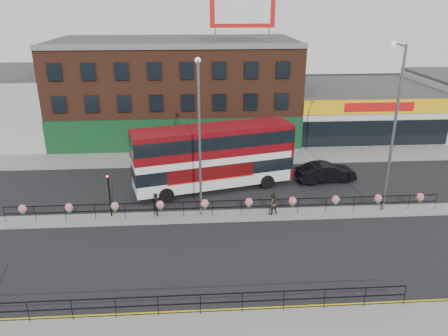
{
  "coord_description": "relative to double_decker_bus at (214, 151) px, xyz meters",
  "views": [
    {
      "loc": [
        -2.02,
        -27.08,
        14.28
      ],
      "look_at": [
        0.0,
        3.0,
        2.5
      ],
      "focal_mm": 35.0,
      "sensor_mm": 36.0,
      "label": 1
    }
  ],
  "objects": [
    {
      "name": "yellow_line_outer",
      "position": [
        0.68,
        -14.94,
        -3.12
      ],
      "size": [
        60.0,
        0.1,
        0.01
      ],
      "primitive_type": "cube",
      "color": "gold",
      "rests_on": "ground"
    },
    {
      "name": "north_pavement",
      "position": [
        0.68,
        6.94,
        -3.05
      ],
      "size": [
        60.0,
        4.0,
        0.15
      ],
      "primitive_type": "cube",
      "color": "gray",
      "rests_on": "ground"
    },
    {
      "name": "yellow_line_inner",
      "position": [
        0.68,
        -14.76,
        -3.12
      ],
      "size": [
        60.0,
        0.1,
        0.01
      ],
      "primitive_type": "cube",
      "color": "gold",
      "rests_on": "ground"
    },
    {
      "name": "double_decker_bus",
      "position": [
        0.0,
        0.0,
        0.0
      ],
      "size": [
        12.9,
        5.96,
        5.09
      ],
      "color": "silver",
      "rests_on": "ground"
    },
    {
      "name": "pedestrian_a",
      "position": [
        -4.18,
        -4.63,
        -2.16
      ],
      "size": [
        0.69,
        0.53,
        1.63
      ],
      "primitive_type": "imported",
      "rotation": [
        0.0,
        0.0,
        1.69
      ],
      "color": "black",
      "rests_on": "median"
    },
    {
      "name": "supermarket",
      "position": [
        16.68,
        14.84,
        -0.48
      ],
      "size": [
        15.0,
        12.25,
        5.3
      ],
      "color": "silver",
      "rests_on": "ground"
    },
    {
      "name": "ground",
      "position": [
        0.68,
        -5.06,
        -3.13
      ],
      "size": [
        120.0,
        120.0,
        0.0
      ],
      "primitive_type": "plane",
      "color": "black",
      "rests_on": "ground"
    },
    {
      "name": "median_railing",
      "position": [
        0.68,
        -5.06,
        -2.08
      ],
      "size": [
        30.04,
        0.56,
        1.23
      ],
      "color": "black",
      "rests_on": "median"
    },
    {
      "name": "pedestrian_b",
      "position": [
        3.82,
        -5.09,
        -2.14
      ],
      "size": [
        1.23,
        1.17,
        1.67
      ],
      "primitive_type": "imported",
      "rotation": [
        0.0,
        0.0,
        3.5
      ],
      "color": "#362C22",
      "rests_on": "median"
    },
    {
      "name": "billboard",
      "position": [
        3.18,
        9.93,
        10.06
      ],
      "size": [
        6.0,
        0.29,
        4.4
      ],
      "color": "red",
      "rests_on": "brick_building"
    },
    {
      "name": "median",
      "position": [
        0.68,
        -5.06,
        -3.05
      ],
      "size": [
        60.0,
        1.6,
        0.15
      ],
      "primitive_type": "cube",
      "color": "gray",
      "rests_on": "ground"
    },
    {
      "name": "brick_building",
      "position": [
        -3.32,
        14.9,
        2.0
      ],
      "size": [
        25.0,
        12.21,
        10.3
      ],
      "color": "brown",
      "rests_on": "ground"
    },
    {
      "name": "lamp_column_west",
      "position": [
        -1.11,
        -4.61,
        3.28
      ],
      "size": [
        0.38,
        1.85,
        10.56
      ],
      "color": "slate",
      "rests_on": "median"
    },
    {
      "name": "car",
      "position": [
        9.32,
        0.75,
        -2.32
      ],
      "size": [
        2.96,
        5.31,
        1.6
      ],
      "primitive_type": "imported",
      "rotation": [
        0.0,
        0.0,
        1.7
      ],
      "color": "black",
      "rests_on": "ground"
    },
    {
      "name": "lamp_column_east",
      "position": [
        11.89,
        -4.59,
        3.82
      ],
      "size": [
        0.41,
        2.01,
        11.47
      ],
      "color": "slate",
      "rests_on": "median"
    },
    {
      "name": "traffic_light_median",
      "position": [
        -7.32,
        -4.66,
        -0.66
      ],
      "size": [
        0.15,
        0.28,
        3.65
      ],
      "color": "black",
      "rests_on": "median"
    },
    {
      "name": "south_railing",
      "position": [
        -1.32,
        -15.16,
        -2.16
      ],
      "size": [
        20.04,
        0.05,
        1.12
      ],
      "color": "black",
      "rests_on": "south_pavement"
    }
  ]
}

